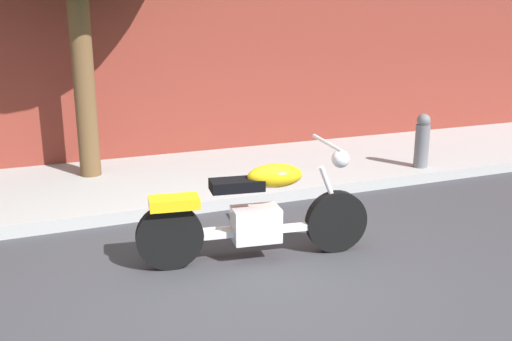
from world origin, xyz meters
name	(u,v)px	position (x,y,z in m)	size (l,w,h in m)	color
ground_plane	(241,278)	(0.00, 0.00, 0.00)	(60.00, 60.00, 0.00)	#38383D
sidewalk	(160,182)	(0.00, 3.01, 0.07)	(24.88, 2.50, 0.14)	#A4A4A4
motorcycle	(256,213)	(0.28, 0.33, 0.46)	(2.20, 0.74, 1.10)	black
fire_hydrant	(422,145)	(3.55, 2.09, 0.46)	(0.20, 0.20, 0.91)	slate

